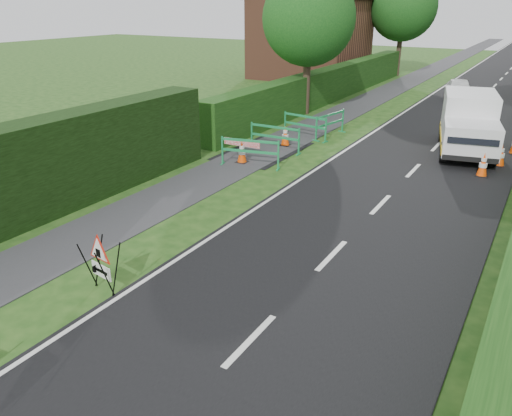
% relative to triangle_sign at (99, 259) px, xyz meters
% --- Properties ---
extents(ground, '(120.00, 120.00, 0.00)m').
position_rel_triangle_sign_xyz_m(ground, '(0.80, -0.85, -0.72)').
color(ground, '#194012').
rests_on(ground, ground).
extents(road_surface, '(6.00, 90.00, 0.02)m').
position_rel_triangle_sign_xyz_m(road_surface, '(3.30, 34.15, -0.72)').
color(road_surface, black).
rests_on(road_surface, ground).
extents(footpath, '(2.00, 90.00, 0.02)m').
position_rel_triangle_sign_xyz_m(footpath, '(-2.20, 34.15, -0.72)').
color(footpath, '#2D2D30').
rests_on(footpath, ground).
extents(hedge_west_far, '(1.00, 24.00, 1.80)m').
position_rel_triangle_sign_xyz_m(hedge_west_far, '(-4.20, 21.15, -0.72)').
color(hedge_west_far, '#14380F').
rests_on(hedge_west_far, ground).
extents(house_west, '(7.50, 7.40, 7.88)m').
position_rel_triangle_sign_xyz_m(house_west, '(-9.20, 29.15, 2.17)').
color(house_west, brown).
rests_on(house_west, ground).
extents(tree_nw, '(4.40, 4.40, 6.70)m').
position_rel_triangle_sign_xyz_m(tree_nw, '(-3.80, 17.15, 3.76)').
color(tree_nw, '#2D2116').
rests_on(tree_nw, ground).
extents(tree_fw, '(4.80, 4.80, 7.24)m').
position_rel_triangle_sign_xyz_m(tree_fw, '(-3.80, 33.15, 4.11)').
color(tree_fw, '#2D2116').
rests_on(tree_fw, ground).
extents(triangle_sign, '(0.81, 0.81, 1.04)m').
position_rel_triangle_sign_xyz_m(triangle_sign, '(0.00, 0.00, 0.00)').
color(triangle_sign, black).
rests_on(triangle_sign, ground).
extents(works_van, '(2.75, 4.90, 2.11)m').
position_rel_triangle_sign_xyz_m(works_van, '(4.35, 13.93, 0.40)').
color(works_van, silver).
rests_on(works_van, ground).
extents(traffic_cone_0, '(0.38, 0.38, 0.79)m').
position_rel_triangle_sign_xyz_m(traffic_cone_0, '(5.34, 11.23, -0.33)').
color(traffic_cone_0, black).
rests_on(traffic_cone_0, ground).
extents(traffic_cone_1, '(0.38, 0.38, 0.79)m').
position_rel_triangle_sign_xyz_m(traffic_cone_1, '(5.69, 12.72, -0.33)').
color(traffic_cone_1, black).
rests_on(traffic_cone_1, ground).
extents(traffic_cone_3, '(0.38, 0.38, 0.79)m').
position_rel_triangle_sign_xyz_m(traffic_cone_3, '(-2.13, 8.50, -0.33)').
color(traffic_cone_3, black).
rests_on(traffic_cone_3, ground).
extents(traffic_cone_4, '(0.38, 0.38, 0.79)m').
position_rel_triangle_sign_xyz_m(traffic_cone_4, '(-1.86, 11.25, -0.33)').
color(traffic_cone_4, black).
rests_on(traffic_cone_4, ground).
extents(ped_barrier_0, '(2.09, 0.80, 1.00)m').
position_rel_triangle_sign_xyz_m(ped_barrier_0, '(-1.64, 8.23, -0.09)').
color(ped_barrier_0, '#188444').
rests_on(ped_barrier_0, ground).
extents(ped_barrier_1, '(2.07, 0.39, 1.00)m').
position_rel_triangle_sign_xyz_m(ped_barrier_1, '(-1.85, 10.38, -0.09)').
color(ped_barrier_1, '#188444').
rests_on(ped_barrier_1, ground).
extents(ped_barrier_2, '(2.09, 0.65, 1.00)m').
position_rel_triangle_sign_xyz_m(ped_barrier_2, '(-1.69, 12.64, -0.09)').
color(ped_barrier_2, '#188444').
rests_on(ped_barrier_2, ground).
extents(ped_barrier_3, '(0.71, 2.09, 1.00)m').
position_rel_triangle_sign_xyz_m(ped_barrier_3, '(-0.94, 13.49, -0.09)').
color(ped_barrier_3, '#188444').
rests_on(ped_barrier_3, ground).
extents(redwhite_plank, '(1.50, 0.09, 0.25)m').
position_rel_triangle_sign_xyz_m(redwhite_plank, '(-2.66, 9.33, -0.72)').
color(redwhite_plank, red).
rests_on(redwhite_plank, ground).
extents(hatchback_car, '(2.19, 3.73, 1.19)m').
position_rel_triangle_sign_xyz_m(hatchback_car, '(2.11, 24.84, -0.13)').
color(hatchback_car, white).
rests_on(hatchback_car, ground).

